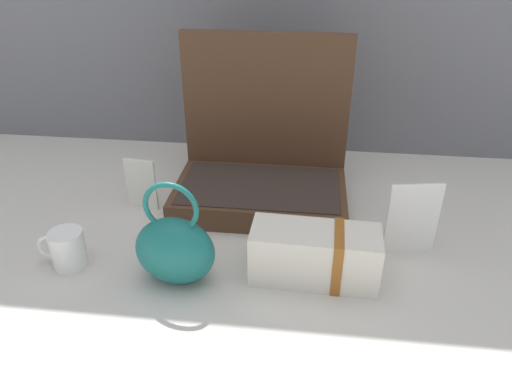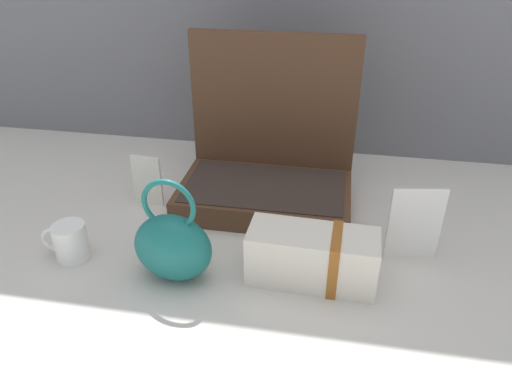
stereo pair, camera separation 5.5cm
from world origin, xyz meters
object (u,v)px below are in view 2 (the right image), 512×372
coffee_mug (70,242)px  info_card_left (415,225)px  open_suitcase (268,165)px  teal_pouch_handbag (173,246)px  cream_toiletry_bag (314,257)px  poster_card_right (147,181)px

coffee_mug → info_card_left: info_card_left is taller
coffee_mug → info_card_left: size_ratio=0.61×
open_suitcase → coffee_mug: open_suitcase is taller
coffee_mug → info_card_left: 0.77m
open_suitcase → teal_pouch_handbag: (-0.14, -0.36, -0.02)m
teal_pouch_handbag → info_card_left: bearing=17.4°
cream_toiletry_bag → coffee_mug: bearing=-177.7°
poster_card_right → cream_toiletry_bag: bearing=-20.6°
teal_pouch_handbag → poster_card_right: teal_pouch_handbag is taller
info_card_left → cream_toiletry_bag: bearing=-161.6°
coffee_mug → poster_card_right: size_ratio=0.77×
coffee_mug → cream_toiletry_bag: bearing=2.3°
teal_pouch_handbag → coffee_mug: 0.26m
open_suitcase → info_card_left: open_suitcase is taller
info_card_left → poster_card_right: (-0.67, 0.12, -0.02)m
open_suitcase → coffee_mug: size_ratio=4.10×
poster_card_right → teal_pouch_handbag: bearing=-52.7°
cream_toiletry_bag → poster_card_right: 0.51m
info_card_left → poster_card_right: bearing=160.1°
coffee_mug → teal_pouch_handbag: bearing=-4.9°
info_card_left → coffee_mug: bearing=-179.8°
cream_toiletry_bag → info_card_left: bearing=28.4°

